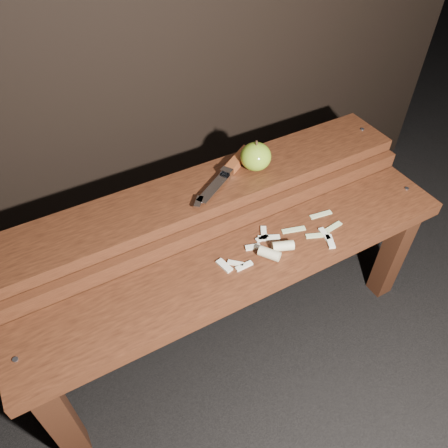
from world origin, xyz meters
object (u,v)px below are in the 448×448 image
knife (232,167)px  bench_rear_tier (206,210)px  apple (256,157)px  bench_front_tier (247,279)px

knife → bench_rear_tier: bearing=-165.1°
knife → apple: bearing=-19.9°
bench_front_tier → bench_rear_tier: (0.00, 0.23, 0.06)m
apple → knife: size_ratio=0.35×
bench_rear_tier → apple: 0.20m
bench_front_tier → knife: (0.10, 0.25, 0.16)m
bench_rear_tier → bench_front_tier: bearing=-90.0°
bench_front_tier → bench_rear_tier: bench_rear_tier is taller
bench_rear_tier → knife: knife is taller
bench_front_tier → apple: (0.16, 0.23, 0.19)m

